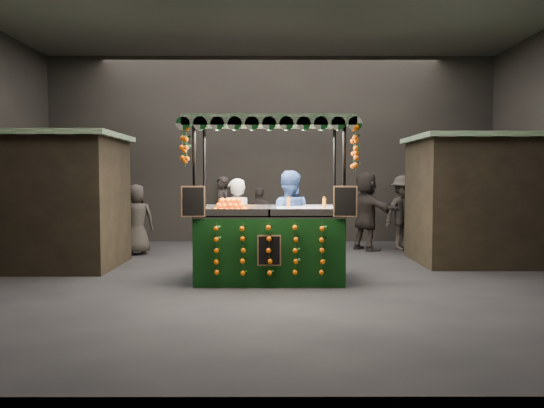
{
  "coord_description": "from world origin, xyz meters",
  "views": [
    {
      "loc": [
        -0.0,
        -9.05,
        1.76
      ],
      "look_at": [
        0.02,
        0.24,
        1.27
      ],
      "focal_mm": 34.17,
      "sensor_mm": 36.0,
      "label": 1
    }
  ],
  "objects": [
    {
      "name": "neighbour_stall_left",
      "position": [
        -4.4,
        1.0,
        1.31
      ],
      "size": [
        3.0,
        2.2,
        2.6
      ],
      "color": "black",
      "rests_on": "ground"
    },
    {
      "name": "ground",
      "position": [
        0.0,
        0.0,
        0.0
      ],
      "size": [
        12.0,
        12.0,
        0.0
      ],
      "primitive_type": "plane",
      "color": "black",
      "rests_on": "ground"
    },
    {
      "name": "shopper_1",
      "position": [
        4.28,
        2.46,
        0.93
      ],
      "size": [
        1.01,
        0.85,
        1.85
      ],
      "rotation": [
        0.0,
        0.0,
        -0.18
      ],
      "color": "black",
      "rests_on": "ground"
    },
    {
      "name": "shopper_4",
      "position": [
        -3.04,
        2.6,
        0.8
      ],
      "size": [
        0.9,
        0.74,
        1.6
      ],
      "rotation": [
        0.0,
        0.0,
        3.48
      ],
      "color": "#2B2623",
      "rests_on": "ground"
    },
    {
      "name": "neighbour_stall_right",
      "position": [
        4.4,
        1.5,
        1.31
      ],
      "size": [
        3.0,
        2.2,
        2.6
      ],
      "color": "black",
      "rests_on": "ground"
    },
    {
      "name": "shopper_5",
      "position": [
        2.29,
        3.33,
        0.94
      ],
      "size": [
        1.43,
        1.77,
        1.89
      ],
      "rotation": [
        0.0,
        0.0,
        2.15
      ],
      "color": "black",
      "rests_on": "ground"
    },
    {
      "name": "vendor_blue",
      "position": [
        0.32,
        0.49,
        0.94
      ],
      "size": [
        0.98,
        0.8,
        1.87
      ],
      "rotation": [
        0.0,
        0.0,
        3.04
      ],
      "color": "#2B4589",
      "rests_on": "ground"
    },
    {
      "name": "market_hall",
      "position": [
        0.0,
        0.0,
        3.38
      ],
      "size": [
        12.1,
        10.1,
        5.05
      ],
      "color": "black",
      "rests_on": "ground"
    },
    {
      "name": "shopper_2",
      "position": [
        -0.26,
        3.4,
        0.75
      ],
      "size": [
        0.96,
        0.65,
        1.51
      ],
      "rotation": [
        0.0,
        0.0,
        2.79
      ],
      "color": "#2C2523",
      "rests_on": "ground"
    },
    {
      "name": "shopper_3",
      "position": [
        3.2,
        3.37,
        0.9
      ],
      "size": [
        1.34,
        1.15,
        1.8
      ],
      "rotation": [
        0.0,
        0.0,
        0.51
      ],
      "color": "#2A2522",
      "rests_on": "ground"
    },
    {
      "name": "shopper_6",
      "position": [
        -1.29,
        4.6,
        0.88
      ],
      "size": [
        0.7,
        0.77,
        1.77
      ],
      "rotation": [
        0.0,
        0.0,
        -1.02
      ],
      "color": "#2E2725",
      "rests_on": "ground"
    },
    {
      "name": "juice_stall",
      "position": [
        -0.01,
        -0.33,
        0.85
      ],
      "size": [
        2.82,
        1.66,
        2.73
      ],
      "color": "black",
      "rests_on": "ground"
    },
    {
      "name": "vendor_grey",
      "position": [
        -0.66,
        0.55,
        0.86
      ],
      "size": [
        0.75,
        0.64,
        1.73
      ],
      "rotation": [
        0.0,
        0.0,
        3.57
      ],
      "color": "gray",
      "rests_on": "ground"
    },
    {
      "name": "shopper_0",
      "position": [
        -3.64,
        3.24,
        0.83
      ],
      "size": [
        0.67,
        0.5,
        1.66
      ],
      "rotation": [
        0.0,
        0.0,
        -0.18
      ],
      "color": "#2E2825",
      "rests_on": "ground"
    }
  ]
}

